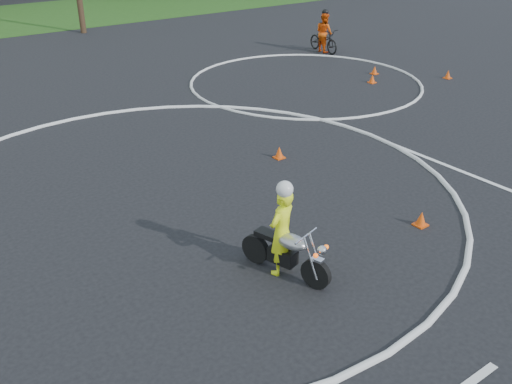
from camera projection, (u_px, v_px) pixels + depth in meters
ground at (258, 258)px, 10.04m from camera, size 120.00×120.00×0.00m
course_markings at (224, 152)px, 14.32m from camera, size 19.05×19.05×0.12m
primary_motorcycle at (287, 252)px, 9.40m from camera, size 0.70×1.71×0.92m
rider_primary_grp at (282, 229)px, 9.31m from camera, size 0.64×0.51×1.71m
rider_second_grp at (324, 37)px, 23.91m from camera, size 0.82×1.89×1.76m
traffic_cones at (304, 146)px, 14.34m from camera, size 19.97×11.76×0.30m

